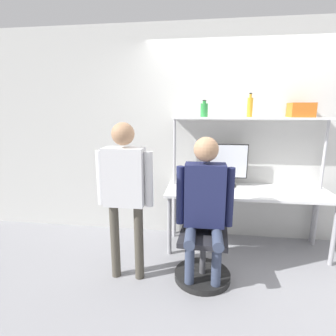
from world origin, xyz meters
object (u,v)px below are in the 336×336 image
Objects in this scene: monitor at (228,164)px; person_seated at (205,199)px; storage_box at (301,110)px; cell_phone at (228,192)px; office_chair at (203,250)px; bottle_amber at (250,107)px; bottle_green at (204,110)px; laptop at (202,186)px; person_standing at (125,184)px.

person_seated reaches higher than monitor.
person_seated is 5.53× the size of storage_box.
office_chair is at bearing -117.40° from cell_phone.
bottle_amber reaches higher than cell_phone.
bottle_green is (-0.29, 0.30, 0.92)m from cell_phone.
bottle_green reaches higher than monitor.
laptop is at bearing -152.09° from bottle_amber.
bottle_amber is (0.52, 0.00, 0.03)m from bottle_green.
bottle_amber reaches higher than person_seated.
bottle_amber is at bearing 58.70° from office_chair.
person_standing is at bearing -143.41° from bottle_amber.
storage_box is at bearing 14.21° from laptop.
storage_box is (0.57, -0.00, -0.04)m from bottle_amber.
office_chair is (-0.28, -0.80, -0.73)m from monitor.
person_seated reaches higher than office_chair.
storage_box reaches higher than cell_phone.
bottle_amber reaches higher than person_standing.
cell_phone is at bearing 31.48° from person_standing.
office_chair is (-0.27, -0.51, -0.45)m from cell_phone.
laptop is 0.36× the size of office_chair.
office_chair is 1.60m from bottle_green.
storage_box is (1.82, 0.93, 0.68)m from person_standing.
laptop is 0.22× the size of person_standing.
laptop reaches higher than cell_phone.
laptop is 1.42m from storage_box.
monitor reaches higher than cell_phone.
monitor reaches higher than laptop.
monitor is at bearing 40.51° from laptop.
laptop is at bearing 174.77° from cell_phone.
bottle_amber is at bearing 52.81° from cell_phone.
office_chair is at bearing -109.30° from monitor.
person_seated is 1.19m from bottle_green.
person_seated is (-0.28, -0.85, -0.17)m from monitor.
person_seated is at bearing -88.26° from bottle_green.
person_seated is at bearing -93.13° from office_chair.
monitor is at bearing 71.52° from person_seated.
storage_box is at bearing 27.01° from person_standing.
office_chair is 1.70m from bottle_amber.
person_seated is at bearing -87.61° from laptop.
monitor reaches higher than office_chair.
cell_phone is (-0.02, -0.29, -0.28)m from monitor.
bottle_green is (-0.31, 0.01, 0.65)m from monitor.
storage_box is (1.09, 0.28, 0.86)m from laptop.
office_chair is (0.03, -0.54, -0.52)m from laptop.
laptop is 0.30m from cell_phone.
person_seated is 5.17× the size of bottle_amber.
office_chair is 1.92m from storage_box.
monitor is 0.91m from person_seated.
monitor is 1.12m from office_chair.
bottle_amber is 0.57m from storage_box.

